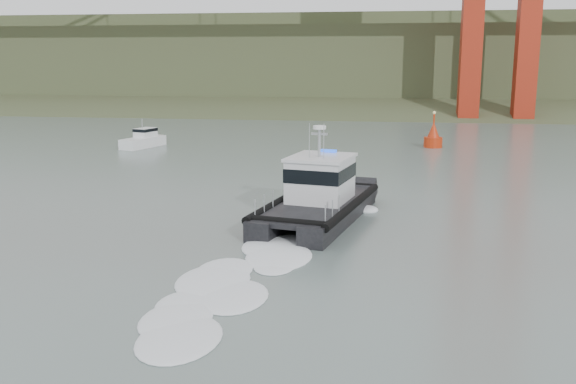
# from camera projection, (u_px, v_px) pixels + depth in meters

# --- Properties ---
(ground) EXTENTS (400.00, 400.00, 0.00)m
(ground) POSITION_uv_depth(u_px,v_px,m) (244.00, 278.00, 27.60)
(ground) COLOR #576762
(ground) RESTS_ON ground
(headlands) EXTENTS (500.00, 105.36, 27.12)m
(headlands) POSITION_uv_depth(u_px,v_px,m) (362.00, 68.00, 147.61)
(headlands) COLOR #364326
(headlands) RESTS_ON ground
(patrol_boat) EXTENTS (6.51, 12.32, 5.68)m
(patrol_boat) POSITION_uv_depth(u_px,v_px,m) (319.00, 196.00, 37.34)
(patrol_boat) COLOR black
(patrol_boat) RESTS_ON ground
(motorboat) EXTENTS (3.46, 5.99, 3.13)m
(motorboat) POSITION_uv_depth(u_px,v_px,m) (144.00, 140.00, 68.20)
(motorboat) COLOR silver
(motorboat) RESTS_ON ground
(nav_buoy) EXTENTS (1.94, 1.94, 4.04)m
(nav_buoy) POSITION_uv_depth(u_px,v_px,m) (433.00, 137.00, 67.93)
(nav_buoy) COLOR #AD280C
(nav_buoy) RESTS_ON ground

